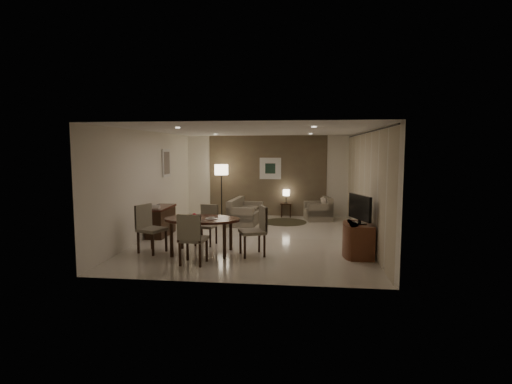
# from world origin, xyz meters

# --- Properties ---
(room_shell) EXTENTS (5.50, 7.00, 2.70)m
(room_shell) POSITION_xyz_m (0.00, 0.40, 1.35)
(room_shell) COLOR beige
(room_shell) RESTS_ON ground
(taupe_accent) EXTENTS (3.96, 0.03, 2.70)m
(taupe_accent) POSITION_xyz_m (0.00, 3.48, 1.35)
(taupe_accent) COLOR brown
(taupe_accent) RESTS_ON wall_back
(curtain_wall) EXTENTS (0.08, 6.70, 2.58)m
(curtain_wall) POSITION_xyz_m (2.68, 0.00, 1.32)
(curtain_wall) COLOR beige
(curtain_wall) RESTS_ON wall_right
(curtain_rod) EXTENTS (0.03, 6.80, 0.03)m
(curtain_rod) POSITION_xyz_m (2.68, 0.00, 2.64)
(curtain_rod) COLOR black
(curtain_rod) RESTS_ON wall_right
(art_back_frame) EXTENTS (0.72, 0.03, 0.72)m
(art_back_frame) POSITION_xyz_m (0.10, 3.46, 1.60)
(art_back_frame) COLOR silver
(art_back_frame) RESTS_ON wall_back
(art_back_canvas) EXTENTS (0.34, 0.01, 0.34)m
(art_back_canvas) POSITION_xyz_m (0.10, 3.44, 1.60)
(art_back_canvas) COLOR #1B3124
(art_back_canvas) RESTS_ON wall_back
(art_left_frame) EXTENTS (0.03, 0.60, 0.80)m
(art_left_frame) POSITION_xyz_m (-2.72, 1.20, 1.85)
(art_left_frame) COLOR silver
(art_left_frame) RESTS_ON wall_left
(art_left_canvas) EXTENTS (0.01, 0.46, 0.64)m
(art_left_canvas) POSITION_xyz_m (-2.71, 1.20, 1.85)
(art_left_canvas) COLOR gray
(art_left_canvas) RESTS_ON wall_left
(downlight_nl) EXTENTS (0.10, 0.10, 0.01)m
(downlight_nl) POSITION_xyz_m (-1.40, -1.80, 2.69)
(downlight_nl) COLOR white
(downlight_nl) RESTS_ON ceiling
(downlight_nr) EXTENTS (0.10, 0.10, 0.01)m
(downlight_nr) POSITION_xyz_m (1.40, -1.80, 2.69)
(downlight_nr) COLOR white
(downlight_nr) RESTS_ON ceiling
(downlight_fl) EXTENTS (0.10, 0.10, 0.01)m
(downlight_fl) POSITION_xyz_m (-1.40, 1.80, 2.69)
(downlight_fl) COLOR white
(downlight_fl) RESTS_ON ceiling
(downlight_fr) EXTENTS (0.10, 0.10, 0.01)m
(downlight_fr) POSITION_xyz_m (1.40, 1.80, 2.69)
(downlight_fr) COLOR white
(downlight_fr) RESTS_ON ceiling
(console_desk) EXTENTS (0.48, 1.20, 0.75)m
(console_desk) POSITION_xyz_m (-2.49, 0.00, 0.38)
(console_desk) COLOR #441E15
(console_desk) RESTS_ON floor
(telephone) EXTENTS (0.20, 0.14, 0.09)m
(telephone) POSITION_xyz_m (-2.49, -0.30, 0.80)
(telephone) COLOR white
(telephone) RESTS_ON console_desk
(tv_cabinet) EXTENTS (0.48, 0.90, 0.70)m
(tv_cabinet) POSITION_xyz_m (2.40, -1.50, 0.35)
(tv_cabinet) COLOR brown
(tv_cabinet) RESTS_ON floor
(flat_tv) EXTENTS (0.36, 0.85, 0.60)m
(flat_tv) POSITION_xyz_m (2.38, -1.50, 1.02)
(flat_tv) COLOR black
(flat_tv) RESTS_ON tv_cabinet
(dining_table) EXTENTS (1.63, 1.02, 0.77)m
(dining_table) POSITION_xyz_m (-0.95, -1.67, 0.38)
(dining_table) COLOR #441E15
(dining_table) RESTS_ON floor
(chair_near) EXTENTS (0.53, 0.53, 1.01)m
(chair_near) POSITION_xyz_m (-0.92, -2.45, 0.51)
(chair_near) COLOR gray
(chair_near) RESTS_ON floor
(chair_far) EXTENTS (0.52, 0.52, 0.93)m
(chair_far) POSITION_xyz_m (-1.06, -0.90, 0.47)
(chair_far) COLOR gray
(chair_far) RESTS_ON floor
(chair_left) EXTENTS (0.65, 0.65, 1.04)m
(chair_left) POSITION_xyz_m (-2.05, -1.71, 0.52)
(chair_left) COLOR gray
(chair_left) RESTS_ON floor
(chair_right) EXTENTS (0.66, 0.66, 1.05)m
(chair_right) POSITION_xyz_m (0.14, -1.69, 0.52)
(chair_right) COLOR gray
(chair_right) RESTS_ON floor
(plate_a) EXTENTS (0.26, 0.26, 0.02)m
(plate_a) POSITION_xyz_m (-1.13, -1.62, 0.77)
(plate_a) COLOR white
(plate_a) RESTS_ON dining_table
(plate_b) EXTENTS (0.26, 0.26, 0.02)m
(plate_b) POSITION_xyz_m (-0.73, -1.72, 0.77)
(plate_b) COLOR white
(plate_b) RESTS_ON dining_table
(fruit_apple) EXTENTS (0.09, 0.09, 0.09)m
(fruit_apple) POSITION_xyz_m (-1.13, -1.62, 0.83)
(fruit_apple) COLOR red
(fruit_apple) RESTS_ON plate_a
(napkin) EXTENTS (0.12, 0.08, 0.03)m
(napkin) POSITION_xyz_m (-0.73, -1.72, 0.80)
(napkin) COLOR white
(napkin) RESTS_ON plate_b
(round_rug) EXTENTS (1.35, 1.35, 0.01)m
(round_rug) POSITION_xyz_m (0.65, 2.26, 0.01)
(round_rug) COLOR #39351F
(round_rug) RESTS_ON floor
(sofa) EXTENTS (1.64, 0.94, 0.74)m
(sofa) POSITION_xyz_m (-0.52, 1.95, 0.37)
(sofa) COLOR gray
(sofa) RESTS_ON floor
(armchair) EXTENTS (0.91, 0.95, 0.73)m
(armchair) POSITION_xyz_m (1.68, 2.76, 0.36)
(armchair) COLOR gray
(armchair) RESTS_ON floor
(side_table) EXTENTS (0.36, 0.36, 0.46)m
(side_table) POSITION_xyz_m (0.65, 3.25, 0.23)
(side_table) COLOR #301F10
(side_table) RESTS_ON floor
(table_lamp) EXTENTS (0.22, 0.22, 0.50)m
(table_lamp) POSITION_xyz_m (0.65, 3.25, 0.71)
(table_lamp) COLOR #FFEAC1
(table_lamp) RESTS_ON side_table
(floor_lamp) EXTENTS (0.44, 0.44, 1.75)m
(floor_lamp) POSITION_xyz_m (-1.46, 2.91, 0.87)
(floor_lamp) COLOR #FFE5B7
(floor_lamp) RESTS_ON floor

